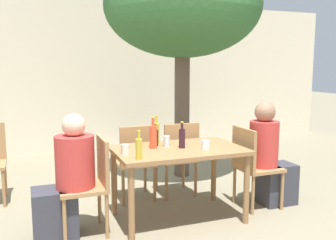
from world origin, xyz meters
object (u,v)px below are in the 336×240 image
(dining_table_front, at_px, (178,157))
(soda_bottle_2, at_px, (153,136))
(patio_chair_3, at_px, (178,154))
(tree_near, at_px, (183,8))
(drinking_glass_1, at_px, (167,141))
(oil_cruet_4, at_px, (156,132))
(drinking_glass_0, at_px, (125,150))
(patio_chair_0, at_px, (91,179))
(patio_chair_2, at_px, (136,158))
(drinking_glass_2, at_px, (206,145))
(person_seated_0, at_px, (66,182))
(oil_cruet_0, at_px, (139,148))
(person_seated_1, at_px, (270,159))
(wine_bottle_1, at_px, (155,137))
(wine_bottle_3, at_px, (182,138))
(patio_chair_1, at_px, (252,162))

(dining_table_front, bearing_deg, soda_bottle_2, 159.85)
(patio_chair_3, bearing_deg, tree_near, -115.78)
(patio_chair_3, bearing_deg, drinking_glass_1, 56.59)
(oil_cruet_4, relative_size, drinking_glass_0, 3.17)
(patio_chair_0, xyz_separation_m, drinking_glass_1, (0.81, 0.12, 0.29))
(patio_chair_2, relative_size, drinking_glass_2, 10.04)
(tree_near, bearing_deg, patio_chair_3, -115.78)
(oil_cruet_4, bearing_deg, drinking_glass_0, -140.14)
(drinking_glass_1, xyz_separation_m, drinking_glass_2, (0.31, -0.28, -0.01))
(drinking_glass_0, bearing_deg, person_seated_0, 171.79)
(patio_chair_0, relative_size, oil_cruet_4, 2.94)
(tree_near, height_order, drinking_glass_2, tree_near)
(patio_chair_2, xyz_separation_m, soda_bottle_2, (0.02, -0.56, 0.36))
(soda_bottle_2, distance_m, drinking_glass_1, 0.18)
(oil_cruet_0, bearing_deg, tree_near, 56.39)
(dining_table_front, relative_size, oil_cruet_0, 5.01)
(person_seated_1, xyz_separation_m, wine_bottle_1, (-1.32, 0.18, 0.31))
(wine_bottle_1, bearing_deg, oil_cruet_0, -123.75)
(patio_chair_2, height_order, drinking_glass_0, patio_chair_2)
(person_seated_1, relative_size, wine_bottle_3, 4.39)
(patio_chair_1, bearing_deg, person_seated_1, -90.00)
(patio_chair_2, height_order, drinking_glass_1, patio_chair_2)
(tree_near, distance_m, patio_chair_0, 2.81)
(patio_chair_0, height_order, patio_chair_2, same)
(drinking_glass_0, bearing_deg, patio_chair_0, 165.69)
(oil_cruet_0, relative_size, drinking_glass_2, 2.88)
(tree_near, distance_m, soda_bottle_2, 2.21)
(wine_bottle_1, xyz_separation_m, drinking_glass_0, (-0.40, -0.26, -0.05))
(patio_chair_0, relative_size, patio_chair_2, 1.00)
(dining_table_front, relative_size, drinking_glass_1, 11.79)
(soda_bottle_2, bearing_deg, oil_cruet_4, 62.60)
(wine_bottle_3, bearing_deg, oil_cruet_4, 119.90)
(patio_chair_1, relative_size, patio_chair_2, 1.00)
(oil_cruet_0, bearing_deg, person_seated_1, 10.18)
(wine_bottle_1, height_order, oil_cruet_4, oil_cruet_4)
(patio_chair_0, height_order, patio_chair_1, same)
(patio_chair_0, bearing_deg, person_seated_1, 90.00)
(person_seated_1, bearing_deg, drinking_glass_2, 99.77)
(person_seated_0, xyz_separation_m, wine_bottle_3, (1.17, -0.01, 0.34))
(patio_chair_1, xyz_separation_m, drinking_glass_0, (-1.48, -0.08, 0.28))
(patio_chair_3, xyz_separation_m, drinking_glass_1, (-0.34, -0.52, 0.29))
(person_seated_1, bearing_deg, soda_bottle_2, 86.29)
(dining_table_front, distance_m, person_seated_0, 1.14)
(oil_cruet_0, height_order, drinking_glass_0, oil_cruet_0)
(wine_bottle_1, distance_m, drinking_glass_2, 0.54)
(patio_chair_1, distance_m, soda_bottle_2, 1.19)
(tree_near, xyz_separation_m, soda_bottle_2, (-0.89, -1.35, -1.50))
(person_seated_1, xyz_separation_m, drinking_glass_1, (-1.21, 0.12, 0.27))
(patio_chair_1, relative_size, wine_bottle_1, 3.74)
(wine_bottle_3, bearing_deg, drinking_glass_2, -37.35)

